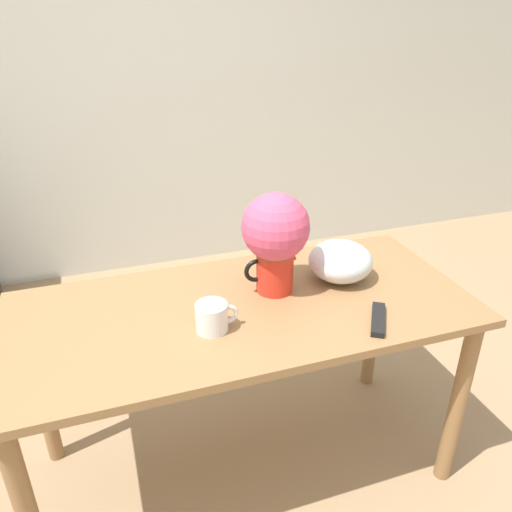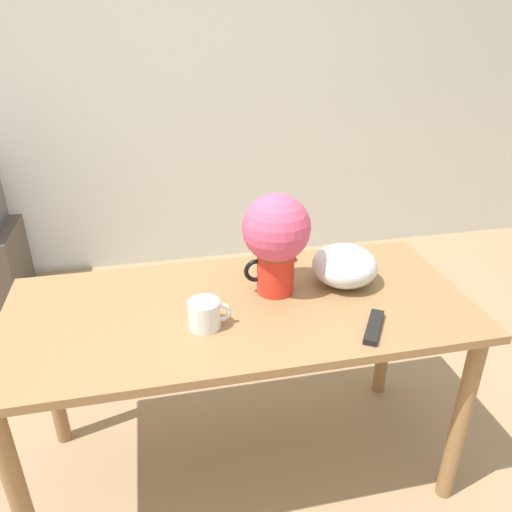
{
  "view_description": "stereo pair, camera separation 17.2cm",
  "coord_description": "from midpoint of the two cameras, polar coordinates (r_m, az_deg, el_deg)",
  "views": [
    {
      "loc": [
        -0.25,
        -1.25,
        1.7
      ],
      "look_at": [
        0.25,
        0.21,
        0.92
      ],
      "focal_mm": 35.0,
      "sensor_mm": 36.0,
      "label": 1
    },
    {
      "loc": [
        -0.08,
        -1.29,
        1.7
      ],
      "look_at": [
        0.25,
        0.21,
        0.92
      ],
      "focal_mm": 35.0,
      "sensor_mm": 36.0,
      "label": 2
    }
  ],
  "objects": [
    {
      "name": "ground_plane",
      "position": [
        2.13,
        -7.58,
        -26.62
      ],
      "size": [
        12.0,
        12.0,
        0.0
      ],
      "primitive_type": "plane",
      "color": "#9E7F5B"
    },
    {
      "name": "wall_back",
      "position": [
        3.4,
        -16.66,
        18.95
      ],
      "size": [
        8.0,
        0.05,
        2.6
      ],
      "color": "silver",
      "rests_on": "ground_plane"
    },
    {
      "name": "table",
      "position": [
        1.78,
        -4.27,
        -8.68
      ],
      "size": [
        1.6,
        0.72,
        0.78
      ],
      "color": "olive",
      "rests_on": "ground_plane"
    },
    {
      "name": "flower_vase",
      "position": [
        1.71,
        -0.64,
        2.23
      ],
      "size": [
        0.24,
        0.24,
        0.37
      ],
      "color": "red",
      "rests_on": "table"
    },
    {
      "name": "coffee_mug",
      "position": [
        1.59,
        -8.09,
        -7.02
      ],
      "size": [
        0.14,
        0.1,
        0.09
      ],
      "color": "white",
      "rests_on": "table"
    },
    {
      "name": "white_bowl",
      "position": [
        1.86,
        7.03,
        -0.65
      ],
      "size": [
        0.24,
        0.24,
        0.15
      ],
      "color": "silver",
      "rests_on": "table"
    },
    {
      "name": "remote_control",
      "position": [
        1.66,
        10.91,
        -7.21
      ],
      "size": [
        0.13,
        0.18,
        0.02
      ],
      "color": "black",
      "rests_on": "table"
    }
  ]
}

